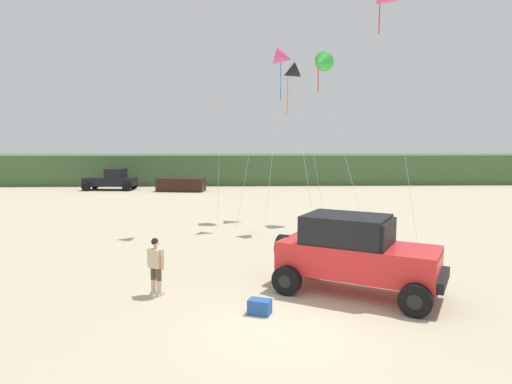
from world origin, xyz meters
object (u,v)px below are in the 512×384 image
Objects in this scene: distant_pickup at (112,180)px; kite_red_delta at (291,73)px; kite_orange_streamer at (283,57)px; distant_sedan at (181,185)px; person_watching at (156,263)px; jeep at (355,252)px; cooler_box at (260,307)px; kite_black_sled at (321,63)px.

distant_pickup is 0.58× the size of kite_red_delta.
distant_sedan is at bearing 118.62° from kite_orange_streamer.
kite_orange_streamer reaches higher than person_watching.
cooler_box is (-2.81, -1.49, -1.01)m from jeep.
cooler_box is at bearing -97.73° from kite_orange_streamer.
distant_pickup is at bearing 176.39° from distant_sedan.
jeep reaches higher than person_watching.
kite_orange_streamer is (14.28, -15.60, 8.18)m from distant_pickup.
kite_orange_streamer reaches higher than kite_red_delta.
person_watching is at bearing -110.08° from kite_orange_streamer.
jeep is 2.99× the size of person_watching.
kite_black_sled is 0.94× the size of kite_orange_streamer.
distant_sedan is 18.27m from kite_orange_streamer.
jeep reaches higher than cooler_box.
kite_red_delta is at bearing -90.63° from kite_orange_streamer.
distant_sedan is 0.43× the size of kite_orange_streamer.
kite_orange_streamer is at bearing 103.36° from cooler_box.
distant_pickup reaches higher than cooler_box.
cooler_box is 0.06× the size of kite_black_sled.
distant_sedan is at bearing 107.20° from jeep.
person_watching is 0.35× the size of distant_pickup.
distant_sedan is 21.03m from kite_red_delta.
distant_pickup is at bearing 125.88° from kite_red_delta.
cooler_box is 0.07× the size of kite_red_delta.
distant_pickup is 6.70m from distant_sedan.
kite_orange_streamer reaches higher than kite_black_sled.
kite_orange_streamer is at bearing 69.92° from person_watching.
kite_black_sled is at bearing 50.37° from kite_red_delta.
kite_red_delta is at bearing 100.73° from cooler_box.
jeep is 8.90× the size of cooler_box.
distant_pickup is at bearing 132.48° from kite_orange_streamer.
cooler_box is 15.94m from kite_black_sled.
person_watching reaches higher than distant_sedan.
jeep is 1.19× the size of distant_sedan.
person_watching is at bearing 173.56° from cooler_box.
kite_red_delta is (7.69, -18.27, 7.04)m from distant_sedan.
jeep is at bearing -0.06° from person_watching.
person_watching is at bearing -72.04° from distant_pickup.
distant_pickup is 1.12× the size of distant_sedan.
person_watching is 0.18× the size of kite_black_sled.
distant_pickup is 24.91m from kite_black_sled.
kite_black_sled reaches higher than distant_sedan.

